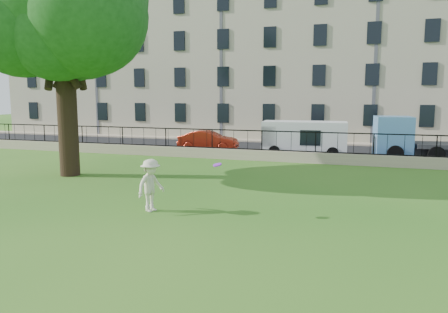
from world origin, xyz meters
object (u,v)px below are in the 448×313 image
(tree, at_px, (60,7))
(blue_truck, at_px, (428,138))
(red_sedan, at_px, (208,141))
(white_van, at_px, (304,139))
(man, at_px, (151,185))
(frisbee, at_px, (217,165))

(tree, bearing_deg, blue_truck, 32.49)
(red_sedan, xyz_separation_m, white_van, (6.50, -0.62, 0.40))
(man, xyz_separation_m, white_van, (2.86, 14.51, 0.21))
(frisbee, relative_size, red_sedan, 0.07)
(man, xyz_separation_m, red_sedan, (-3.64, 15.13, -0.19))
(frisbee, bearing_deg, red_sedan, 111.29)
(white_van, bearing_deg, blue_truck, 0.37)
(tree, bearing_deg, red_sedan, 73.81)
(white_van, relative_size, blue_truck, 0.85)
(man, bearing_deg, tree, 72.96)
(man, relative_size, red_sedan, 0.42)
(frisbee, distance_m, white_van, 14.38)
(tree, xyz_separation_m, white_van, (9.57, 9.94, -6.54))
(frisbee, xyz_separation_m, white_van, (0.66, 14.36, -0.55))
(man, height_order, blue_truck, blue_truck)
(white_van, bearing_deg, frisbee, -97.33)
(blue_truck, bearing_deg, tree, -154.65)
(man, bearing_deg, blue_truck, -15.90)
(white_van, height_order, blue_truck, blue_truck)
(blue_truck, bearing_deg, frisbee, -124.28)
(tree, distance_m, man, 10.55)
(red_sedan, distance_m, white_van, 6.54)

